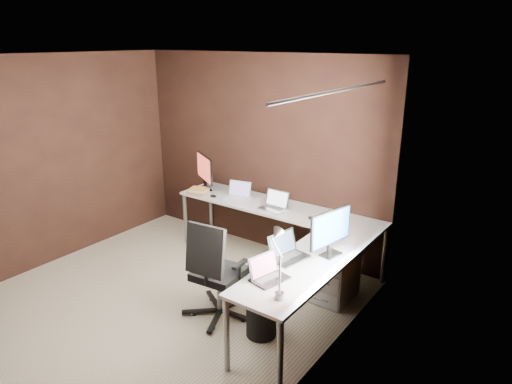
# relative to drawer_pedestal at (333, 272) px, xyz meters

# --- Properties ---
(room) EXTENTS (3.60, 3.60, 2.50)m
(room) POSITION_rel_drawer_pedestal_xyz_m (-1.09, -1.08, 0.98)
(room) COLOR beige
(room) RESTS_ON ground
(desk) EXTENTS (2.65, 2.25, 0.73)m
(desk) POSITION_rel_drawer_pedestal_xyz_m (-0.59, -0.11, 0.38)
(desk) COLOR silver
(desk) RESTS_ON ground
(drawer_pedestal) EXTENTS (0.42, 0.50, 0.60)m
(drawer_pedestal) POSITION_rel_drawer_pedestal_xyz_m (0.00, 0.00, 0.00)
(drawer_pedestal) COLOR silver
(drawer_pedestal) RESTS_ON ground
(monitor_left) EXTENTS (0.48, 0.29, 0.47)m
(monitor_left) POSITION_rel_drawer_pedestal_xyz_m (-2.10, 0.35, 0.69)
(monitor_left) COLOR black
(monitor_left) RESTS_ON desk
(monitor_right) EXTENTS (0.17, 0.53, 0.44)m
(monitor_right) POSITION_rel_drawer_pedestal_xyz_m (0.16, -0.45, 0.68)
(monitor_right) COLOR black
(monitor_right) RESTS_ON desk
(laptop_white) EXTENTS (0.33, 0.27, 0.20)m
(laptop_white) POSITION_rel_drawer_pedestal_xyz_m (-1.52, 0.33, 0.48)
(laptop_white) COLOR silver
(laptop_white) RESTS_ON desk
(laptop_silver) EXTENTS (0.33, 0.24, 0.21)m
(laptop_silver) POSITION_rel_drawer_pedestal_xyz_m (-0.93, 0.27, 0.48)
(laptop_silver) COLOR silver
(laptop_silver) RESTS_ON desk
(laptop_black_big) EXTENTS (0.31, 0.38, 0.23)m
(laptop_black_big) POSITION_rel_drawer_pedestal_xyz_m (-0.14, -0.73, 0.48)
(laptop_black_big) COLOR black
(laptop_black_big) RESTS_ON desk
(laptop_black_small) EXTENTS (0.28, 0.35, 0.21)m
(laptop_black_small) POSITION_rel_drawer_pedestal_xyz_m (-0.06, -1.16, 0.48)
(laptop_black_small) COLOR black
(laptop_black_small) RESTS_ON desk
(book_stack) EXTENTS (0.27, 0.24, 0.08)m
(book_stack) POSITION_rel_drawer_pedestal_xyz_m (-2.03, 0.15, 0.47)
(book_stack) COLOR #9F7055
(book_stack) RESTS_ON desk
(mouse_left) EXTENTS (0.10, 0.08, 0.04)m
(mouse_left) POSITION_rel_drawer_pedestal_xyz_m (-1.78, 0.15, 0.45)
(mouse_left) COLOR black
(mouse_left) RESTS_ON desk
(mouse_corner) EXTENTS (0.10, 0.09, 0.03)m
(mouse_corner) POSITION_rel_drawer_pedestal_xyz_m (-0.40, 0.22, 0.45)
(mouse_corner) COLOR black
(mouse_corner) RESTS_ON desk
(desk_lamp) EXTENTS (0.18, 0.21, 0.55)m
(desk_lamp) POSITION_rel_drawer_pedestal_xyz_m (0.13, -1.31, 0.77)
(desk_lamp) COLOR slate
(desk_lamp) RESTS_ON desk
(office_chair) EXTENTS (0.58, 0.58, 1.04)m
(office_chair) POSITION_rel_drawer_pedestal_xyz_m (-0.77, -0.99, 0.00)
(office_chair) COLOR black
(office_chair) RESTS_ON ground
(wastebasket) EXTENTS (0.37, 0.37, 0.33)m
(wastebasket) POSITION_rel_drawer_pedestal_xyz_m (-0.24, -0.99, -0.14)
(wastebasket) COLOR black
(wastebasket) RESTS_ON ground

